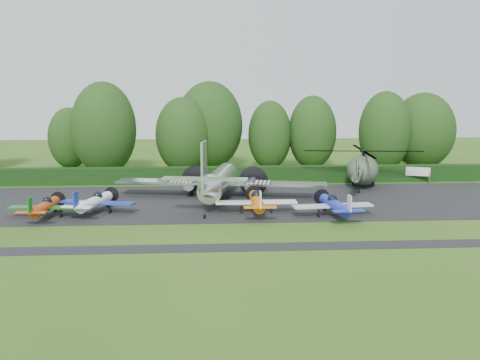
{
  "coord_description": "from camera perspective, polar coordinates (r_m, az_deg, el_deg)",
  "views": [
    {
      "loc": [
        2.21,
        -42.94,
        11.21
      ],
      "look_at": [
        5.37,
        8.34,
        2.5
      ],
      "focal_mm": 40.0,
      "sensor_mm": 36.0,
      "label": 1
    }
  ],
  "objects": [
    {
      "name": "tree_0",
      "position": [
        72.8,
        -14.32,
        5.33
      ],
      "size": [
        8.51,
        8.51,
        12.29
      ],
      "color": "black",
      "rests_on": "ground"
    },
    {
      "name": "ground",
      "position": [
        44.44,
        -6.29,
        -5.05
      ],
      "size": [
        160.0,
        160.0,
        0.0
      ],
      "primitive_type": "plane",
      "color": "#2E5618",
      "rests_on": "ground"
    },
    {
      "name": "hedgerow",
      "position": [
        64.96,
        -5.42,
        -0.36
      ],
      "size": [
        90.0,
        1.6,
        2.0
      ],
      "primitive_type": "cube",
      "color": "black",
      "rests_on": "ground"
    },
    {
      "name": "light_plane_blue",
      "position": [
        47.95,
        10.04,
        -2.63
      ],
      "size": [
        7.23,
        7.6,
        2.78
      ],
      "rotation": [
        0.0,
        0.0,
        -0.1
      ],
      "color": "#1C2BAB",
      "rests_on": "ground"
    },
    {
      "name": "transport_plane",
      "position": [
        54.54,
        -2.25,
        -0.14
      ],
      "size": [
        22.04,
        16.9,
        7.06
      ],
      "rotation": [
        0.0,
        0.0,
        0.18
      ],
      "color": "silver",
      "rests_on": "ground"
    },
    {
      "name": "tree_2",
      "position": [
        73.03,
        -6.09,
        4.78
      ],
      "size": [
        7.47,
        7.47,
        10.26
      ],
      "color": "black",
      "rests_on": "ground"
    },
    {
      "name": "taxiway_verge",
      "position": [
        38.67,
        -6.7,
        -7.3
      ],
      "size": [
        70.0,
        2.0,
        0.0
      ],
      "primitive_type": "cube",
      "color": "black",
      "rests_on": "ground"
    },
    {
      "name": "tree_4",
      "position": [
        80.55,
        -17.72,
        4.28
      ],
      "size": [
        5.99,
        5.99,
        8.73
      ],
      "color": "black",
      "rests_on": "ground"
    },
    {
      "name": "tree_1",
      "position": [
        80.79,
        18.92,
        4.99
      ],
      "size": [
        9.04,
        9.04,
        10.83
      ],
      "color": "black",
      "rests_on": "ground"
    },
    {
      "name": "tree_5",
      "position": [
        76.05,
        3.2,
        4.81
      ],
      "size": [
        6.15,
        6.15,
        9.73
      ],
      "color": "black",
      "rests_on": "ground"
    },
    {
      "name": "sign_board",
      "position": [
        68.43,
        18.22,
        0.8
      ],
      "size": [
        3.4,
        0.13,
        1.91
      ],
      "rotation": [
        0.0,
        0.0,
        0.35
      ],
      "color": "#3F3326",
      "rests_on": "ground"
    },
    {
      "name": "helicopter",
      "position": [
        63.1,
        12.99,
        1.3
      ],
      "size": [
        13.59,
        15.92,
        4.38
      ],
      "rotation": [
        0.0,
        0.0,
        0.37
      ],
      "color": "#3D4938",
      "rests_on": "ground"
    },
    {
      "name": "light_plane_white",
      "position": [
        50.48,
        -15.23,
        -2.24
      ],
      "size": [
        7.07,
        7.43,
        2.72
      ],
      "rotation": [
        0.0,
        0.0,
        0.26
      ],
      "color": "white",
      "rests_on": "ground"
    },
    {
      "name": "light_plane_orange",
      "position": [
        48.59,
        1.78,
        -2.28
      ],
      "size": [
        7.44,
        7.82,
        2.86
      ],
      "rotation": [
        0.0,
        0.0,
        0.01
      ],
      "color": "orange",
      "rests_on": "ground"
    },
    {
      "name": "tree_9",
      "position": [
        77.04,
        15.2,
        5.04
      ],
      "size": [
        7.18,
        7.18,
        11.04
      ],
      "color": "black",
      "rests_on": "ground"
    },
    {
      "name": "tree_8",
      "position": [
        76.78,
        7.72,
        5.04
      ],
      "size": [
        6.78,
        6.78,
        10.42
      ],
      "color": "black",
      "rests_on": "ground"
    },
    {
      "name": "light_plane_red",
      "position": [
        49.94,
        -20.06,
        -2.69
      ],
      "size": [
        6.7,
        7.05,
        2.58
      ],
      "rotation": [
        0.0,
        0.0,
        0.06
      ],
      "color": "#AF3710",
      "rests_on": "ground"
    },
    {
      "name": "apron",
      "position": [
        54.16,
        -5.79,
        -2.37
      ],
      "size": [
        70.0,
        18.0,
        0.01
      ],
      "primitive_type": "cube",
      "color": "black",
      "rests_on": "ground"
    },
    {
      "name": "tree_3",
      "position": [
        75.93,
        -3.27,
        5.82
      ],
      "size": [
        9.36,
        9.36,
        12.42
      ],
      "color": "black",
      "rests_on": "ground"
    }
  ]
}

